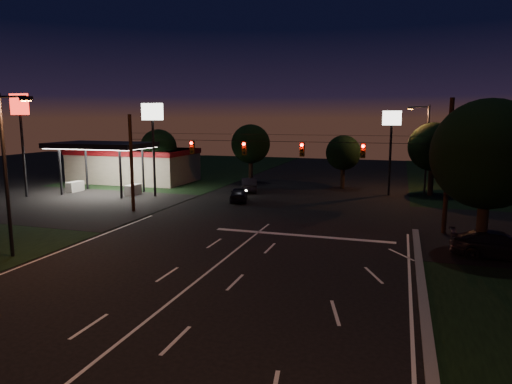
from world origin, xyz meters
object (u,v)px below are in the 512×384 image
at_px(utility_pole_right, 443,233).
at_px(tree_right_near, 488,155).
at_px(car_oncoming_b, 249,185).
at_px(car_oncoming_a, 239,194).
at_px(car_cross, 499,245).

bearing_deg(utility_pole_right, tree_right_near, -72.47).
bearing_deg(car_oncoming_b, car_oncoming_a, 79.71).
bearing_deg(car_oncoming_b, utility_pole_right, 124.57).
relative_size(utility_pole_right, car_cross, 1.76).
xyz_separation_m(utility_pole_right, car_oncoming_b, (-18.23, 13.04, 0.72)).
bearing_deg(car_oncoming_a, tree_right_near, 131.16).
height_order(tree_right_near, car_cross, tree_right_near).
relative_size(utility_pole_right, car_oncoming_a, 2.31).
bearing_deg(car_cross, car_oncoming_a, 59.20).
relative_size(utility_pole_right, tree_right_near, 1.03).
xyz_separation_m(car_oncoming_a, car_oncoming_b, (-1.01, 5.99, 0.05)).
distance_m(utility_pole_right, car_oncoming_b, 22.42).
height_order(utility_pole_right, car_oncoming_b, utility_pole_right).
bearing_deg(car_cross, utility_pole_right, 26.63).
bearing_deg(tree_right_near, car_oncoming_b, 137.86).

